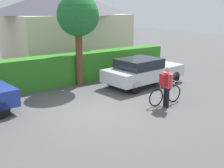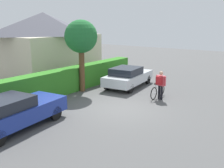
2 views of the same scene
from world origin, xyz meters
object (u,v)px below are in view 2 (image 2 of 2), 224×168
(parked_car_near, at_px, (13,112))
(person_rider, at_px, (160,83))
(parked_car_far, at_px, (128,76))
(tree_kerbside, at_px, (81,38))
(bicycle, at_px, (158,91))

(parked_car_near, xyz_separation_m, person_rider, (7.27, -3.02, 0.24))
(parked_car_far, height_order, person_rider, person_rider)
(person_rider, bearing_deg, parked_car_near, 157.45)
(person_rider, bearing_deg, tree_kerbside, 103.65)
(parked_car_near, distance_m, person_rider, 7.88)
(parked_car_far, relative_size, bicycle, 2.55)
(parked_car_near, relative_size, person_rider, 2.84)
(bicycle, bearing_deg, tree_kerbside, 107.20)
(parked_car_near, height_order, parked_car_far, parked_car_near)
(person_rider, distance_m, tree_kerbside, 5.45)
(tree_kerbside, bearing_deg, bicycle, -72.80)
(parked_car_far, bearing_deg, bicycle, -113.08)
(person_rider, xyz_separation_m, tree_kerbside, (-1.16, 4.78, 2.35))
(parked_car_near, relative_size, parked_car_far, 1.06)
(parked_car_far, relative_size, person_rider, 2.68)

